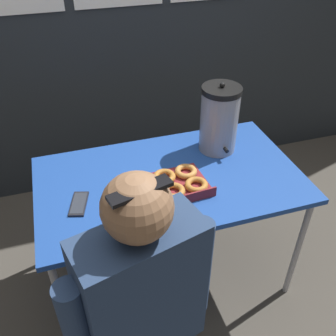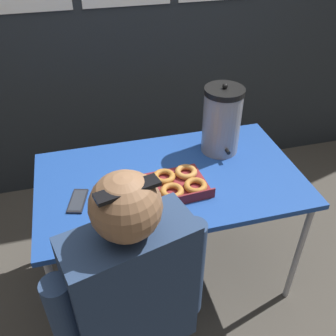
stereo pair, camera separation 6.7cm
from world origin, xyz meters
name	(u,v)px [view 1 (the left image)]	position (x,y,z in m)	size (l,w,h in m)	color
ground_plane	(169,271)	(0.00, 0.00, 0.00)	(12.00, 12.00, 0.00)	#4C473F
folding_table	(170,185)	(0.00, 0.00, 0.68)	(1.29, 0.75, 0.73)	#1E479E
donut_box	(169,186)	(-0.03, -0.08, 0.75)	(0.39, 0.28, 0.05)	maroon
coffee_urn	(219,119)	(0.32, 0.17, 0.91)	(0.20, 0.23, 0.38)	#939399
cell_phone	(79,204)	(-0.45, -0.07, 0.73)	(0.11, 0.17, 0.01)	black
person_seated	(145,321)	(-0.30, -0.63, 0.61)	(0.54, 0.30, 1.27)	#33332D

